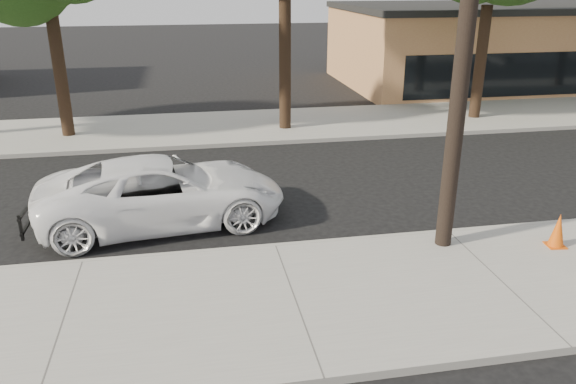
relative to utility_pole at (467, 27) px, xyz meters
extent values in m
plane|color=black|center=(-3.60, 2.70, -4.70)|extent=(120.00, 120.00, 0.00)
cube|color=gray|center=(-3.60, -1.60, -4.62)|extent=(90.00, 4.40, 0.15)
cube|color=gray|center=(-3.60, 11.20, -4.62)|extent=(90.00, 5.00, 0.15)
cube|color=#9E9B93|center=(-3.60, 0.60, -4.62)|extent=(90.00, 0.12, 0.16)
cube|color=#B3724A|center=(12.40, 18.70, -2.70)|extent=(18.00, 10.00, 4.00)
cylinder|color=black|center=(0.00, 0.00, -0.05)|extent=(0.34, 0.34, 9.00)
cylinder|color=black|center=(-9.60, 10.90, -2.42)|extent=(0.44, 0.44, 4.25)
cylinder|color=black|center=(-1.60, 10.50, -2.17)|extent=(0.44, 0.44, 4.75)
cylinder|color=black|center=(6.40, 10.80, -2.35)|extent=(0.44, 0.44, 4.40)
imported|color=white|center=(-5.98, 2.58, -3.90)|extent=(6.04, 3.31, 1.60)
cube|color=#DA530B|center=(2.33, -0.56, -4.54)|extent=(0.43, 0.43, 0.02)
cone|color=#DA530B|center=(2.33, -0.56, -4.18)|extent=(0.38, 0.38, 0.74)
camera|label=1|loc=(-5.32, -10.20, 0.89)|focal=35.00mm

